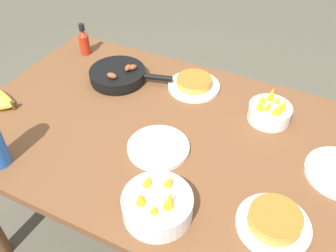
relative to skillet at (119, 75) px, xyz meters
The scene contains 9 objects.
ground_plane 0.89m from the skillet, 31.27° to the right, with size 14.00×14.00×0.00m, color #565142.
dining_table 0.42m from the skillet, 31.27° to the right, with size 1.54×0.95×0.77m.
skillet is the anchor object (origin of this frame).
frittata_plate_center 0.90m from the skillet, 28.86° to the right, with size 0.22×0.22×0.06m.
frittata_plate_side 0.33m from the skillet, 16.07° to the left, with size 0.22×0.22×0.05m.
empty_plate_far_left 0.46m from the skillet, 40.81° to the right, with size 0.22×0.22×0.02m.
fruit_bowl_mango 0.72m from the skillet, 48.93° to the right, with size 0.21×0.21×0.13m.
fruit_bowl_citrus 0.66m from the skillet, ahead, with size 0.16×0.16×0.12m.
hot_sauce_bottle 0.30m from the skillet, 155.15° to the left, with size 0.05×0.05×0.15m.
Camera 1 is at (0.43, -0.87, 1.67)m, focal length 38.00 mm.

